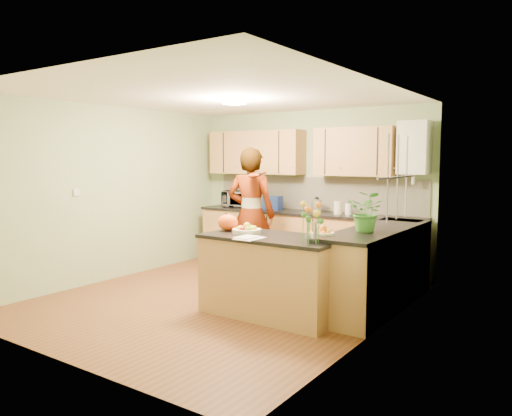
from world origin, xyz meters
The scene contains 28 objects.
floor centered at (0.00, 0.00, 0.00)m, with size 4.50×4.50×0.00m, color brown.
ceiling centered at (0.00, 0.00, 2.50)m, with size 4.00×4.50×0.02m, color white.
wall_back centered at (0.00, 2.25, 1.25)m, with size 4.00×0.02×2.50m, color #8FA979.
wall_front centered at (0.00, -2.25, 1.25)m, with size 4.00×0.02×2.50m, color #8FA979.
wall_left centered at (-2.00, 0.00, 1.25)m, with size 0.02×4.50×2.50m, color #8FA979.
wall_right centered at (2.00, 0.00, 1.25)m, with size 0.02×4.50×2.50m, color #8FA979.
back_counter centered at (0.10, 1.95, 0.47)m, with size 3.64×0.62×0.94m.
right_counter centered at (1.70, 0.85, 0.47)m, with size 0.62×2.24×0.94m.
splashback centered at (0.10, 2.23, 1.20)m, with size 3.60×0.02×0.52m, color beige.
upper_cabinets centered at (-0.18, 2.08, 1.85)m, with size 3.20×0.34×0.70m.
boiler centered at (1.70, 2.09, 1.90)m, with size 0.40×0.30×0.86m.
window_right centered at (1.99, 0.60, 1.55)m, with size 0.01×1.30×1.05m.
light_switch centered at (-1.99, -0.60, 1.30)m, with size 0.02×0.09×0.09m, color silver.
ceiling_lamp centered at (0.00, 0.30, 2.46)m, with size 0.30×0.30×0.07m.
peninsula_island centered at (0.84, -0.12, 0.45)m, with size 1.57×0.80×0.90m.
fruit_dish centered at (0.49, -0.12, 0.95)m, with size 0.33×0.33×0.12m.
orange_bowl centered at (1.39, 0.03, 0.96)m, with size 0.23×0.23×0.14m.
flower_vase centered at (1.44, -0.30, 1.21)m, with size 0.26×0.26×0.48m.
orange_bag centered at (0.18, -0.07, 0.99)m, with size 0.26×0.22×0.19m, color #FF5215.
papers centered at (0.74, -0.42, 0.90)m, with size 0.23×0.32×0.01m, color white.
violinist centered at (-0.26, 1.02, 0.95)m, with size 0.70×0.46×1.91m, color #DB9C86.
violin centered at (-0.06, 0.80, 1.53)m, with size 0.55×0.22×0.11m, color #540E05, non-canonical shape.
microwave centered at (-1.20, 1.98, 1.07)m, with size 0.48×0.33×0.27m, color silver.
blue_box centered at (-0.47, 1.93, 1.05)m, with size 0.27×0.20×0.22m, color navy.
kettle centered at (0.28, 1.98, 1.05)m, with size 0.15×0.15×0.27m.
jar_cream centered at (0.66, 1.94, 1.03)m, with size 0.12×0.12×0.19m, color beige.
jar_white centered at (0.82, 1.95, 1.02)m, with size 0.10×0.10×0.16m, color silver.
potted_plant centered at (1.70, 0.47, 1.17)m, with size 0.41×0.36×0.46m, color #357B29.
Camera 1 is at (3.79, -4.73, 1.75)m, focal length 35.00 mm.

